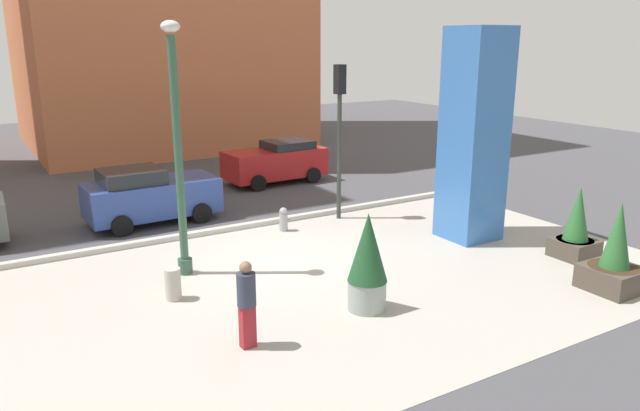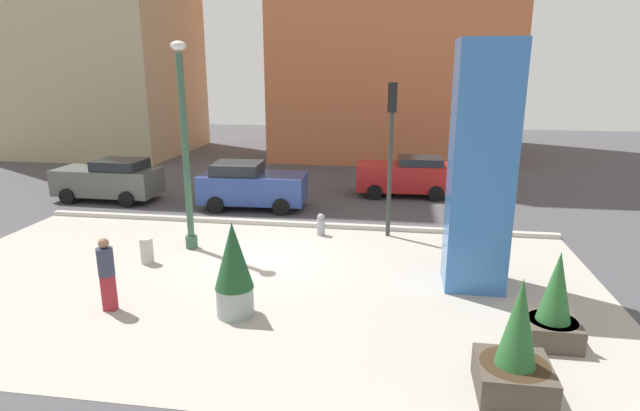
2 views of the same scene
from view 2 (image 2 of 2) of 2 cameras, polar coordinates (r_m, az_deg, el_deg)
ground_plane at (r=19.00m, az=-2.84°, el=-1.48°), size 60.00×60.00×0.00m
plaza_pavement at (r=13.53m, az=-7.99°, el=-8.67°), size 18.00×10.00×0.02m
curb_strip at (r=18.15m, az=-3.40°, el=-2.02°), size 18.00×0.24×0.16m
lamp_post at (r=15.73m, az=-14.61°, el=5.68°), size 0.44×0.44×6.11m
art_pillar_blue at (r=13.13m, az=17.30°, el=3.91°), size 1.45×1.45×6.05m
potted_plant_by_pillar at (r=11.61m, az=-9.50°, el=-6.95°), size 0.86×0.86×2.19m
potted_plant_mid_plaza at (r=11.47m, az=24.43°, el=-10.19°), size 1.02×1.02×1.96m
potted_plant_near_left at (r=9.59m, az=20.78°, el=-15.06°), size 1.22×1.22×2.13m
fire_hydrant at (r=17.04m, az=0.11°, el=-2.13°), size 0.36×0.26×0.75m
concrete_bollard at (r=15.45m, az=-18.56°, el=-4.77°), size 0.36×0.36×0.75m
traffic_light_corner at (r=16.51m, az=7.85°, el=7.67°), size 0.28×0.42×4.95m
car_intersection at (r=20.43m, az=-7.58°, el=2.20°), size 4.15×2.19×1.80m
car_curb_west at (r=22.52m, az=9.47°, el=3.27°), size 4.16×2.15×1.69m
car_far_lane at (r=23.10m, az=-22.21°, el=2.65°), size 4.28×2.05×1.73m
pedestrian_crossing at (r=12.67m, az=-22.49°, el=-6.65°), size 0.38×0.38×1.75m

